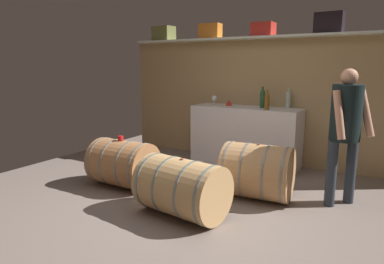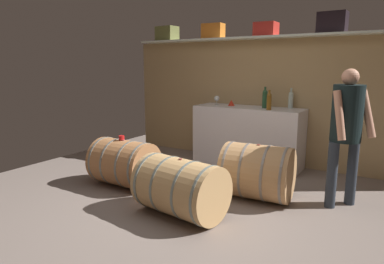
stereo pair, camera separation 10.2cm
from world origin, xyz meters
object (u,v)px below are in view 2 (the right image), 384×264
at_px(work_cabinet, 248,136).
at_px(wine_barrel_near, 124,163).
at_px(toolcase_black, 332,23).
at_px(wine_bottle_green, 265,98).
at_px(wine_barrel_flank, 181,187).
at_px(wine_bottle_amber, 269,101).
at_px(wine_glass, 217,99).
at_px(wine_bottle_clear, 291,99).
at_px(red_funnel, 231,103).
at_px(toolcase_red, 266,29).
at_px(tasting_cup, 122,138).
at_px(toolcase_orange, 213,31).
at_px(winemaker_pouring, 347,124).
at_px(wine_barrel_far, 257,172).
at_px(toolcase_olive, 167,34).

relative_size(work_cabinet, wine_barrel_near, 2.11).
bearing_deg(toolcase_black, wine_bottle_green, -167.08).
bearing_deg(wine_barrel_flank, wine_bottle_amber, 90.45).
bearing_deg(wine_glass, wine_bottle_green, 2.09).
distance_m(wine_bottle_clear, red_funnel, 0.94).
relative_size(toolcase_red, wine_barrel_flank, 0.33).
relative_size(toolcase_red, tasting_cup, 4.47).
bearing_deg(tasting_cup, wine_barrel_flank, -17.53).
bearing_deg(toolcase_orange, tasting_cup, -100.74).
xyz_separation_m(toolcase_orange, wine_barrel_near, (-0.24, -1.99, -1.84)).
height_order(toolcase_orange, work_cabinet, toolcase_orange).
bearing_deg(winemaker_pouring, work_cabinet, -82.48).
bearing_deg(wine_bottle_green, tasting_cup, -125.23).
bearing_deg(tasting_cup, toolcase_orange, 82.24).
relative_size(toolcase_red, wine_barrel_near, 0.40).
distance_m(toolcase_black, wine_bottle_clear, 1.21).
relative_size(wine_glass, tasting_cup, 2.14).
bearing_deg(toolcase_orange, wine_glass, -48.99).
relative_size(toolcase_red, wine_bottle_amber, 1.10).
height_order(wine_barrel_flank, tasting_cup, tasting_cup).
height_order(wine_bottle_green, winemaker_pouring, winemaker_pouring).
bearing_deg(work_cabinet, toolcase_red, 50.68).
bearing_deg(winemaker_pouring, tasting_cup, -33.23).
distance_m(wine_bottle_clear, wine_barrel_near, 2.67).
xyz_separation_m(wine_bottle_clear, red_funnel, (-0.92, -0.16, -0.09)).
relative_size(wine_bottle_clear, wine_barrel_far, 0.37).
bearing_deg(winemaker_pouring, toolcase_black, -119.62).
bearing_deg(wine_bottle_green, toolcase_red, 117.36).
bearing_deg(toolcase_black, wine_bottle_amber, -150.76).
xyz_separation_m(wine_bottle_amber, winemaker_pouring, (1.18, -0.81, -0.12)).
relative_size(toolcase_olive, toolcase_orange, 1.02).
height_order(toolcase_black, work_cabinet, toolcase_black).
distance_m(wine_glass, winemaker_pouring, 2.36).
bearing_deg(toolcase_red, wine_bottle_clear, -0.17).
bearing_deg(tasting_cup, wine_barrel_far, 16.54).
height_order(work_cabinet, wine_bottle_green, wine_bottle_green).
height_order(wine_bottle_amber, tasting_cup, wine_bottle_amber).
bearing_deg(tasting_cup, wine_glass, 75.45).
bearing_deg(toolcase_red, wine_barrel_far, -71.63).
bearing_deg(red_funnel, wine_bottle_green, -1.03).
relative_size(toolcase_orange, toolcase_red, 1.09).
relative_size(wine_bottle_green, wine_barrel_flank, 0.33).
relative_size(toolcase_red, work_cabinet, 0.19).
bearing_deg(wine_bottle_clear, wine_barrel_near, -128.84).
bearing_deg(red_funnel, toolcase_orange, 160.08).
bearing_deg(wine_barrel_far, wine_barrel_flank, -125.38).
bearing_deg(work_cabinet, wine_barrel_flank, -85.94).
bearing_deg(wine_bottle_amber, work_cabinet, 155.70).
height_order(wine_bottle_green, wine_barrel_flank, wine_bottle_green).
height_order(toolcase_black, winemaker_pouring, toolcase_black).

